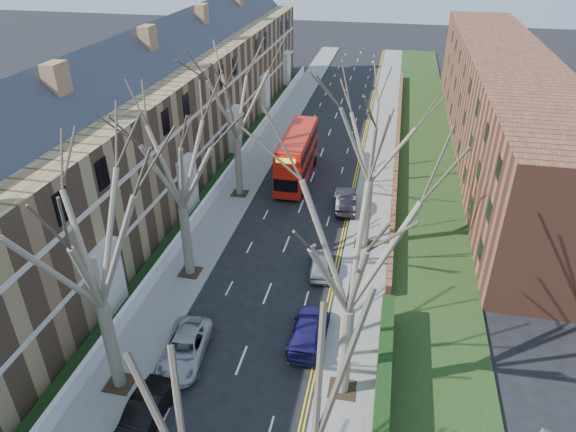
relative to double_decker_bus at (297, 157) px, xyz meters
The scene contains 17 objects.
pavement_left 8.27m from the double_decker_bus, 125.06° to the left, with size 3.00×102.00×0.12m, color slate.
pavement_right 10.10m from the double_decker_bus, 41.54° to the left, with size 3.00×102.00×0.12m, color slate.
terrace_left 12.79m from the double_decker_bus, behind, with size 9.70×78.00×13.60m.
flats_right 21.80m from the double_decker_bus, 29.23° to the left, with size 13.97×54.00×10.00m.
front_wall_left 6.59m from the double_decker_bus, 166.99° to the right, with size 0.30×78.00×1.00m.
grass_verge_right 13.73m from the double_decker_bus, 28.85° to the left, with size 6.00×102.00×0.06m.
tree_left_mid 27.80m from the double_decker_bus, 99.24° to the right, with size 10.50×10.50×14.71m.
tree_left_far 18.43m from the double_decker_bus, 104.65° to the right, with size 10.15×10.15×14.22m.
tree_left_dist 9.67m from the double_decker_bus, 134.05° to the right, with size 10.50×10.50×14.71m.
tree_right_mid 26.52m from the double_decker_bus, 73.80° to the right, with size 10.50×10.50×14.71m.
tree_right_far 14.49m from the double_decker_bus, 55.79° to the right, with size 10.15×10.15×14.22m.
double_decker_bus is the anchor object (origin of this frame).
car_left_mid 28.49m from the double_decker_bus, 93.90° to the right, with size 1.51×4.34×1.43m, color black.
car_left_far 24.03m from the double_decker_bus, 94.01° to the right, with size 2.26×4.91×1.36m, color #A3A3A9.
car_right_near 21.65m from the double_decker_bus, 77.29° to the right, with size 1.95×4.81×1.40m, color navy.
car_right_mid 15.10m from the double_decker_bus, 72.74° to the right, with size 1.53×3.79×1.29m, color gray.
car_right_far 7.23m from the double_decker_bus, 44.10° to the right, with size 1.63×4.67×1.54m, color black.
Camera 1 is at (6.74, -10.63, 21.08)m, focal length 32.00 mm.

